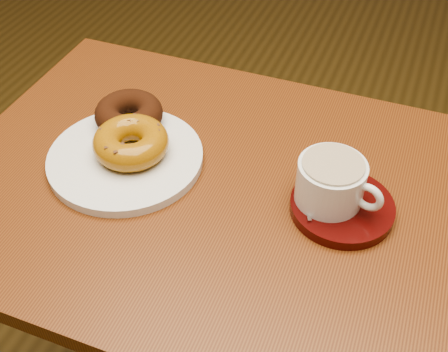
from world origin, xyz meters
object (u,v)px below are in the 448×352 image
at_px(donut_plate, 126,158).
at_px(saucer, 342,207).
at_px(cafe_table, 213,234).
at_px(coffee_cup, 332,182).

relative_size(donut_plate, saucer, 1.63).
xyz_separation_m(cafe_table, donut_plate, (-0.15, -0.01, 0.13)).
relative_size(cafe_table, donut_plate, 3.37).
height_order(cafe_table, coffee_cup, coffee_cup).
bearing_deg(cafe_table, coffee_cup, 4.45).
distance_m(cafe_table, saucer, 0.24).
distance_m(donut_plate, coffee_cup, 0.33).
distance_m(saucer, coffee_cup, 0.05).
distance_m(donut_plate, saucer, 0.34).
xyz_separation_m(donut_plate, coffee_cup, (0.32, 0.02, 0.04)).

